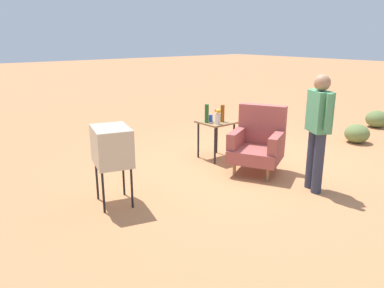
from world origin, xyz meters
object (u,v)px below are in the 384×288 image
object	(u,v)px
tv_on_stand	(112,146)
flower_vase	(218,115)
bottle_wine_green	(207,113)
bottle_tall_amber	(222,113)
soda_can_blue	(211,118)
person_standing	(318,126)
side_table	(216,127)
armchair	(258,142)

from	to	relation	value
tv_on_stand	flower_vase	distance (m)	2.26
bottle_wine_green	bottle_tall_amber	size ratio (longest dim) A/B	1.07
soda_can_blue	person_standing	bearing A→B (deg)	5.61
person_standing	flower_vase	bearing A→B (deg)	-173.14
side_table	flower_vase	size ratio (longest dim) A/B	2.56
armchair	soda_can_blue	world-z (taller)	armchair
bottle_wine_green	flower_vase	xyz separation A→B (m)	(0.20, 0.07, -0.01)
soda_can_blue	flower_vase	bearing A→B (deg)	-5.77
armchair	soda_can_blue	distance (m)	1.01
flower_vase	side_table	bearing A→B (deg)	143.97
side_table	tv_on_stand	world-z (taller)	tv_on_stand
person_standing	bottle_wine_green	size ratio (longest dim) A/B	5.12
person_standing	bottle_tall_amber	distance (m)	1.87
tv_on_stand	person_standing	size ratio (longest dim) A/B	0.63
flower_vase	person_standing	bearing A→B (deg)	6.86
bottle_tall_amber	bottle_wine_green	bearing A→B (deg)	-118.70
tv_on_stand	bottle_tall_amber	xyz separation A→B (m)	(-0.51, 2.39, 0.05)
side_table	bottle_tall_amber	distance (m)	0.28
side_table	tv_on_stand	bearing A→B (deg)	-75.53
person_standing	bottle_wine_green	distance (m)	2.03
bottle_wine_green	bottle_tall_amber	bearing A→B (deg)	61.30
soda_can_blue	flower_vase	distance (m)	0.22
side_table	bottle_tall_amber	xyz separation A→B (m)	(0.10, 0.06, 0.25)
soda_can_blue	bottle_wine_green	bearing A→B (deg)	-92.25
side_table	tv_on_stand	distance (m)	2.42
bottle_wine_green	flower_vase	distance (m)	0.22
tv_on_stand	flower_vase	world-z (taller)	tv_on_stand
tv_on_stand	soda_can_blue	size ratio (longest dim) A/B	8.44
person_standing	armchair	bearing A→B (deg)	-178.00
side_table	armchair	bearing A→B (deg)	3.69
person_standing	soda_can_blue	world-z (taller)	person_standing
bottle_tall_amber	armchair	bearing A→B (deg)	0.36
tv_on_stand	person_standing	xyz separation A→B (m)	(1.36, 2.43, 0.16)
armchair	soda_can_blue	xyz separation A→B (m)	(-0.97, -0.16, 0.24)
soda_can_blue	side_table	bearing A→B (deg)	70.89
armchair	bottle_wine_green	xyz separation A→B (m)	(-0.97, -0.25, 0.34)
bottle_wine_green	flower_vase	size ratio (longest dim) A/B	1.21
person_standing	soda_can_blue	xyz separation A→B (m)	(-2.00, -0.20, -0.20)
side_table	flower_vase	bearing A→B (deg)	-36.03
tv_on_stand	side_table	bearing A→B (deg)	104.47
soda_can_blue	bottle_tall_amber	bearing A→B (deg)	49.71
armchair	person_standing	bearing A→B (deg)	2.00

